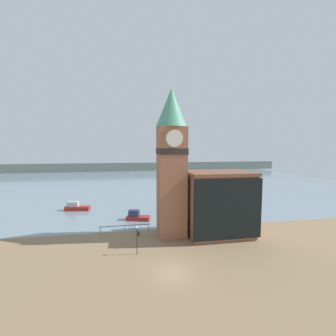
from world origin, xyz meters
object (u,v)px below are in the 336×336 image
object	(u,v)px
boat_far	(76,207)
lamp_post	(137,235)
clock_tower	(171,159)
mooring_bollard_near	(138,233)
pier_building	(219,203)
boat_near	(137,216)

from	to	relation	value
boat_far	lamp_post	bearing A→B (deg)	-53.54
clock_tower	mooring_bollard_near	xyz separation A→B (m)	(-5.14, 0.62, -11.62)
pier_building	clock_tower	bearing A→B (deg)	172.57
clock_tower	lamp_post	bearing A→B (deg)	-135.38
boat_far	lamp_post	distance (m)	26.19
clock_tower	lamp_post	size ratio (longest dim) A/B	6.13
clock_tower	boat_far	world-z (taller)	clock_tower
boat_near	boat_far	distance (m)	15.64
pier_building	boat_far	size ratio (longest dim) A/B	1.90
boat_far	mooring_bollard_near	size ratio (longest dim) A/B	7.38
pier_building	lamp_post	bearing A→B (deg)	-160.67
pier_building	lamp_post	xyz separation A→B (m)	(-12.99, -4.56, -2.43)
clock_tower	boat_near	xyz separation A→B (m)	(-5.07, 8.61, -11.34)
pier_building	boat_near	world-z (taller)	pier_building
pier_building	lamp_post	distance (m)	13.98
lamp_post	mooring_bollard_near	bearing A→B (deg)	85.78
clock_tower	lamp_post	world-z (taller)	clock_tower
boat_near	boat_far	bearing A→B (deg)	161.51
clock_tower	pier_building	xyz separation A→B (m)	(7.39, -0.96, -6.98)
boat_near	lamp_post	bearing A→B (deg)	-75.96
clock_tower	lamp_post	xyz separation A→B (m)	(-5.59, -5.52, -9.42)
pier_building	mooring_bollard_near	bearing A→B (deg)	172.78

